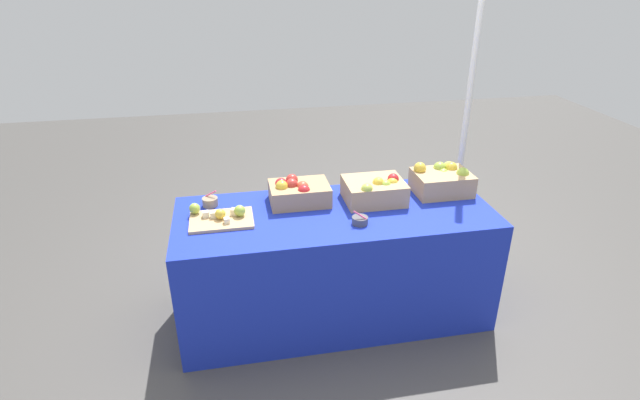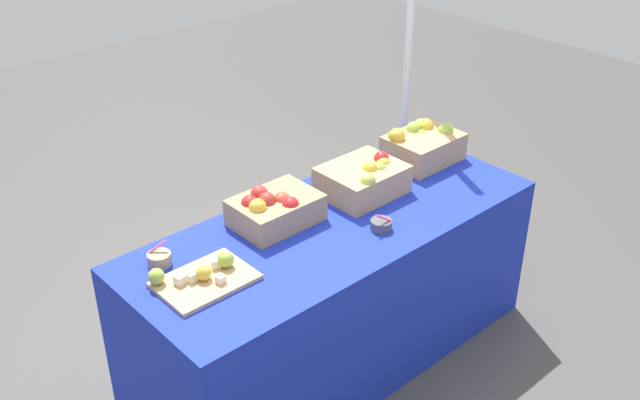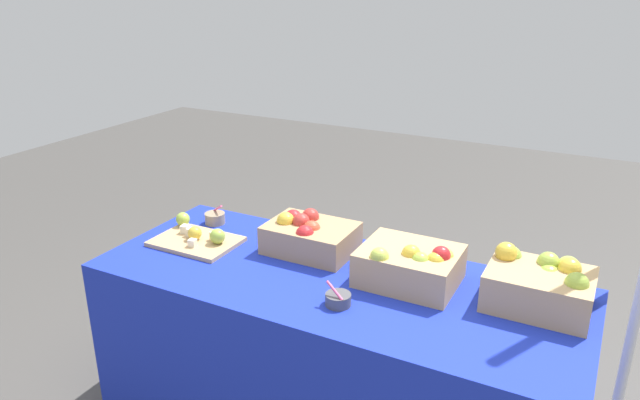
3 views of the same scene
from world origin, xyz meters
name	(u,v)px [view 1 (image 1 of 3)]	position (x,y,z in m)	size (l,w,h in m)	color
ground_plane	(334,311)	(0.00, 0.00, 0.00)	(10.00, 10.00, 0.00)	#474442
table	(334,264)	(0.00, 0.00, 0.37)	(1.90, 0.76, 0.74)	#192DB7
apple_crate_left	(441,180)	(0.73, 0.15, 0.82)	(0.35, 0.27, 0.19)	tan
apple_crate_middle	(376,190)	(0.28, 0.10, 0.82)	(0.36, 0.29, 0.17)	tan
apple_crate_right	(298,192)	(-0.20, 0.16, 0.81)	(0.36, 0.26, 0.16)	tan
cutting_board_front	(221,217)	(-0.67, 0.01, 0.76)	(0.36, 0.26, 0.08)	tan
sample_bowl_near	(360,220)	(0.11, -0.18, 0.76)	(0.09, 0.09, 0.09)	#4C4C51
sample_bowl_mid	(210,202)	(-0.73, 0.22, 0.77)	(0.09, 0.09, 0.10)	gray
tent_pole	(467,111)	(1.07, 0.56, 1.14)	(0.04, 0.04, 2.28)	white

